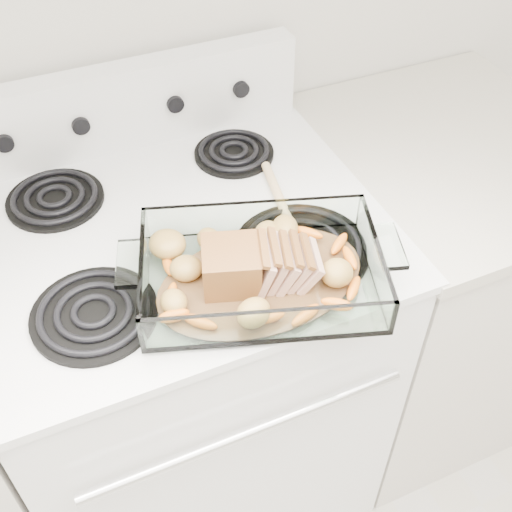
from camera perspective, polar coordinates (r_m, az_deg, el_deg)
name	(u,v)px	position (r m, az deg, el deg)	size (l,w,h in m)	color
electric_range	(191,365)	(1.56, -5.84, -9.61)	(0.78, 0.70, 1.12)	white
counter_right	(423,287)	(1.79, 14.62, -2.66)	(0.58, 0.68, 0.93)	silver
baking_dish	(261,275)	(1.08, 0.43, -1.73)	(0.40, 0.26, 0.08)	silver
pork_roast	(250,269)	(1.06, -0.51, -1.12)	(0.20, 0.09, 0.08)	brown
roast_vegetables	(250,259)	(1.10, -0.52, -0.27)	(0.35, 0.19, 0.04)	orange
wooden_spoon	(294,223)	(1.21, 3.43, 2.95)	(0.07, 0.28, 0.02)	#EFCD89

